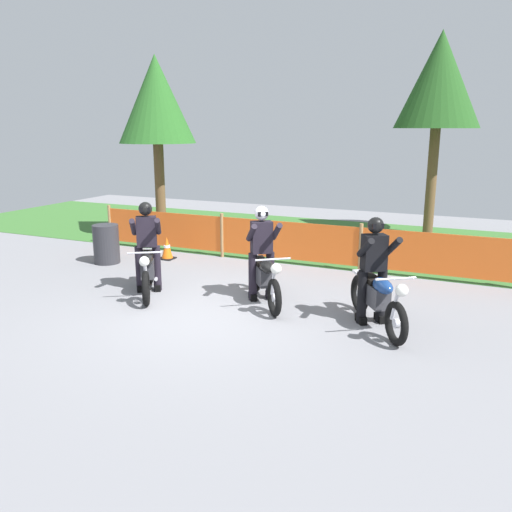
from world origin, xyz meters
TOP-DOWN VIEW (x-y plane):
  - ground at (0.00, 0.00)m, footprint 24.00×24.00m
  - grass_verge at (0.00, 6.59)m, footprint 24.00×6.05m
  - barrier_fence at (0.00, 3.56)m, footprint 10.01×0.08m
  - tree_leftmost at (-4.44, 5.14)m, footprint 2.09×2.09m
  - tree_near_left at (2.49, 8.40)m, footprint 2.30×2.30m
  - motorcycle_lead at (-1.56, 0.45)m, footprint 1.15×1.73m
  - motorcycle_trailing at (2.64, 0.51)m, footprint 1.25×1.74m
  - motorcycle_third at (0.60, 0.87)m, footprint 1.30×1.66m
  - rider_lead at (-1.68, 0.64)m, footprint 0.72×0.79m
  - rider_trailing at (2.52, 0.67)m, footprint 0.72×0.73m
  - rider_third at (0.47, 1.04)m, footprint 0.73×0.78m
  - traffic_cone at (-2.74, 2.85)m, footprint 0.32×0.32m
  - spare_drum at (-3.79, 1.98)m, footprint 0.58×0.58m

SIDE VIEW (x-z plane):
  - ground at x=0.00m, z-range -0.02..0.00m
  - grass_verge at x=0.00m, z-range 0.00..0.01m
  - traffic_cone at x=-2.74m, z-range -0.01..0.52m
  - spare_drum at x=-3.79m, z-range 0.00..0.88m
  - motorcycle_lead at x=-1.56m, z-range -0.01..0.92m
  - motorcycle_third at x=0.60m, z-range -0.01..0.93m
  - motorcycle_trailing at x=2.64m, z-range -0.01..0.95m
  - barrier_fence at x=0.00m, z-range 0.02..1.07m
  - rider_trailing at x=2.52m, z-range 0.07..1.76m
  - rider_lead at x=-1.68m, z-range 0.11..1.80m
  - rider_third at x=0.47m, z-range 0.11..1.80m
  - tree_leftmost at x=-4.44m, z-range 1.25..6.16m
  - tree_near_left at x=2.49m, z-range 1.45..6.99m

